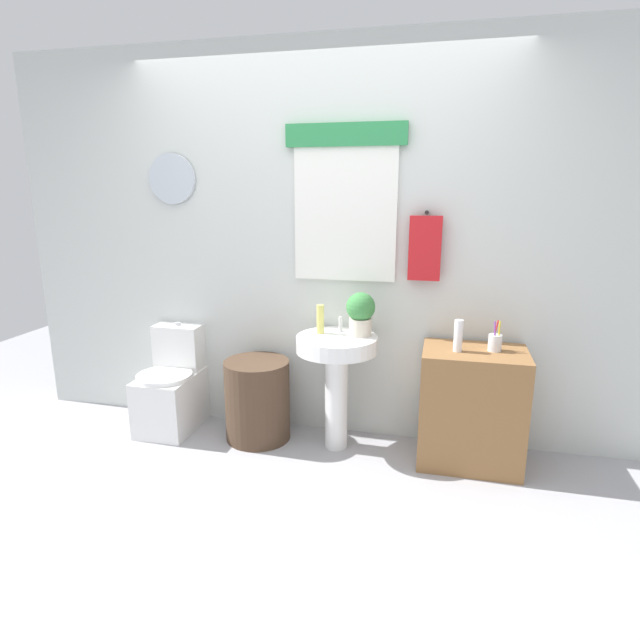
{
  "coord_description": "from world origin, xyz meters",
  "views": [
    {
      "loc": [
        0.81,
        -2.28,
        1.67
      ],
      "look_at": [
        0.08,
        0.8,
        0.88
      ],
      "focal_mm": 29.34,
      "sensor_mm": 36.0,
      "label": 1
    }
  ],
  "objects_px": {
    "laundry_hamper": "(257,400)",
    "toilet": "(172,389)",
    "wooden_cabinet": "(471,407)",
    "pedestal_sink": "(337,364)",
    "potted_plant": "(361,312)",
    "lotion_bottle": "(458,336)",
    "toothbrush_cup": "(495,342)",
    "soap_bottle": "(320,319)"
  },
  "relations": [
    {
      "from": "laundry_hamper",
      "to": "toilet",
      "type": "bearing_deg",
      "value": 177.19
    },
    {
      "from": "wooden_cabinet",
      "to": "pedestal_sink",
      "type": "bearing_deg",
      "value": 180.0
    },
    {
      "from": "potted_plant",
      "to": "lotion_bottle",
      "type": "distance_m",
      "value": 0.62
    },
    {
      "from": "toothbrush_cup",
      "to": "lotion_bottle",
      "type": "bearing_deg",
      "value": -164.53
    },
    {
      "from": "wooden_cabinet",
      "to": "potted_plant",
      "type": "relative_size",
      "value": 2.62
    },
    {
      "from": "toilet",
      "to": "potted_plant",
      "type": "bearing_deg",
      "value": 1.19
    },
    {
      "from": "toilet",
      "to": "potted_plant",
      "type": "relative_size",
      "value": 2.66
    },
    {
      "from": "lotion_bottle",
      "to": "toothbrush_cup",
      "type": "relative_size",
      "value": 1.04
    },
    {
      "from": "potted_plant",
      "to": "laundry_hamper",
      "type": "bearing_deg",
      "value": -175.02
    },
    {
      "from": "wooden_cabinet",
      "to": "potted_plant",
      "type": "height_order",
      "value": "potted_plant"
    },
    {
      "from": "wooden_cabinet",
      "to": "lotion_bottle",
      "type": "distance_m",
      "value": 0.48
    },
    {
      "from": "laundry_hamper",
      "to": "toothbrush_cup",
      "type": "height_order",
      "value": "toothbrush_cup"
    },
    {
      "from": "toilet",
      "to": "laundry_hamper",
      "type": "xyz_separation_m",
      "value": [
        0.66,
        -0.03,
        -0.01
      ]
    },
    {
      "from": "toilet",
      "to": "lotion_bottle",
      "type": "height_order",
      "value": "lotion_bottle"
    },
    {
      "from": "pedestal_sink",
      "to": "potted_plant",
      "type": "bearing_deg",
      "value": 23.2
    },
    {
      "from": "toilet",
      "to": "wooden_cabinet",
      "type": "bearing_deg",
      "value": -0.9
    },
    {
      "from": "laundry_hamper",
      "to": "soap_bottle",
      "type": "bearing_deg",
      "value": 6.65
    },
    {
      "from": "laundry_hamper",
      "to": "wooden_cabinet",
      "type": "distance_m",
      "value": 1.4
    },
    {
      "from": "toilet",
      "to": "laundry_hamper",
      "type": "bearing_deg",
      "value": -2.81
    },
    {
      "from": "potted_plant",
      "to": "lotion_bottle",
      "type": "bearing_deg",
      "value": -9.41
    },
    {
      "from": "toilet",
      "to": "lotion_bottle",
      "type": "bearing_deg",
      "value": -2.12
    },
    {
      "from": "laundry_hamper",
      "to": "toothbrush_cup",
      "type": "distance_m",
      "value": 1.59
    },
    {
      "from": "toilet",
      "to": "pedestal_sink",
      "type": "xyz_separation_m",
      "value": [
        1.2,
        -0.03,
        0.29
      ]
    },
    {
      "from": "toothbrush_cup",
      "to": "potted_plant",
      "type": "bearing_deg",
      "value": 177.21
    },
    {
      "from": "pedestal_sink",
      "to": "laundry_hamper",
      "type": "bearing_deg",
      "value": -180.0
    },
    {
      "from": "pedestal_sink",
      "to": "soap_bottle",
      "type": "distance_m",
      "value": 0.31
    },
    {
      "from": "lotion_bottle",
      "to": "toothbrush_cup",
      "type": "xyz_separation_m",
      "value": [
        0.22,
        0.06,
        -0.04
      ]
    },
    {
      "from": "pedestal_sink",
      "to": "toothbrush_cup",
      "type": "height_order",
      "value": "toothbrush_cup"
    },
    {
      "from": "toothbrush_cup",
      "to": "toilet",
      "type": "bearing_deg",
      "value": 179.68
    },
    {
      "from": "wooden_cabinet",
      "to": "lotion_bottle",
      "type": "relative_size",
      "value": 3.8
    },
    {
      "from": "potted_plant",
      "to": "lotion_bottle",
      "type": "relative_size",
      "value": 1.45
    },
    {
      "from": "laundry_hamper",
      "to": "wooden_cabinet",
      "type": "xyz_separation_m",
      "value": [
        1.4,
        0.0,
        0.09
      ]
    },
    {
      "from": "toilet",
      "to": "laundry_hamper",
      "type": "relative_size",
      "value": 1.34
    },
    {
      "from": "pedestal_sink",
      "to": "soap_bottle",
      "type": "xyz_separation_m",
      "value": [
        -0.12,
        0.05,
        0.28
      ]
    },
    {
      "from": "wooden_cabinet",
      "to": "lotion_bottle",
      "type": "bearing_deg",
      "value": -159.73
    },
    {
      "from": "wooden_cabinet",
      "to": "potted_plant",
      "type": "xyz_separation_m",
      "value": [
        -0.71,
        0.06,
        0.55
      ]
    },
    {
      "from": "wooden_cabinet",
      "to": "toothbrush_cup",
      "type": "bearing_deg",
      "value": 10.45
    },
    {
      "from": "laundry_hamper",
      "to": "toothbrush_cup",
      "type": "bearing_deg",
      "value": 0.76
    },
    {
      "from": "pedestal_sink",
      "to": "potted_plant",
      "type": "height_order",
      "value": "potted_plant"
    },
    {
      "from": "pedestal_sink",
      "to": "wooden_cabinet",
      "type": "bearing_deg",
      "value": -0.0
    },
    {
      "from": "toilet",
      "to": "toothbrush_cup",
      "type": "height_order",
      "value": "toothbrush_cup"
    },
    {
      "from": "pedestal_sink",
      "to": "toothbrush_cup",
      "type": "relative_size",
      "value": 4.13
    }
  ]
}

